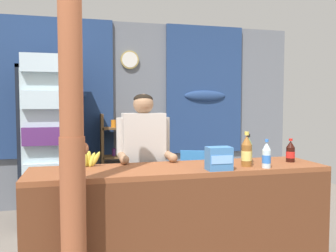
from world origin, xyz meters
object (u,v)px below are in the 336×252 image
object	(u,v)px
bottle_shelf_rack	(119,160)
soda_bottle_grape_soda	(68,159)
soda_bottle_water	(266,156)
timber_post	(72,145)
shopkeeper	(144,154)
snack_box_biscuit	(219,158)
soda_bottle_iced_tea	(247,152)
soda_bottle_lime_soda	(248,151)
stall_counter	(184,213)
plastic_lawn_chair	(198,179)
drink_fridge	(53,133)
soda_bottle_cola	(290,152)
banana_bunch	(85,159)

from	to	relation	value
bottle_shelf_rack	soda_bottle_grape_soda	bearing A→B (deg)	-106.73
bottle_shelf_rack	soda_bottle_water	xyz separation A→B (m)	(0.96, -2.17, 0.33)
timber_post	shopkeeper	bearing A→B (deg)	55.73
snack_box_biscuit	soda_bottle_grape_soda	bearing A→B (deg)	168.92
soda_bottle_iced_tea	shopkeeper	bearing A→B (deg)	141.34
shopkeeper	soda_bottle_lime_soda	xyz separation A→B (m)	(0.85, -0.45, 0.06)
soda_bottle_water	snack_box_biscuit	distance (m)	0.40
stall_counter	plastic_lawn_chair	world-z (taller)	stall_counter
drink_fridge	stall_counter	bearing A→B (deg)	-56.80
soda_bottle_lime_soda	soda_bottle_cola	xyz separation A→B (m)	(0.39, -0.04, -0.02)
drink_fridge	soda_bottle_grape_soda	xyz separation A→B (m)	(0.23, -1.59, -0.08)
bottle_shelf_rack	plastic_lawn_chair	world-z (taller)	bottle_shelf_rack
shopkeeper	snack_box_biscuit	bearing A→B (deg)	-55.86
shopkeeper	banana_bunch	bearing A→B (deg)	-150.76
banana_bunch	shopkeeper	bearing A→B (deg)	29.24
soda_bottle_grape_soda	plastic_lawn_chair	bearing A→B (deg)	40.53
shopkeeper	soda_bottle_grape_soda	xyz separation A→B (m)	(-0.67, -0.47, 0.05)
soda_bottle_grape_soda	snack_box_biscuit	bearing A→B (deg)	-11.08
soda_bottle_lime_soda	shopkeeper	bearing A→B (deg)	152.01
drink_fridge	soda_bottle_grape_soda	bearing A→B (deg)	-81.63
timber_post	soda_bottle_water	world-z (taller)	timber_post
plastic_lawn_chair	soda_bottle_water	distance (m)	1.59
soda_bottle_iced_tea	soda_bottle_cola	bearing A→B (deg)	12.57
stall_counter	soda_bottle_lime_soda	size ratio (longest dim) A/B	9.56
drink_fridge	snack_box_biscuit	distance (m)	2.27
soda_bottle_grape_soda	snack_box_biscuit	world-z (taller)	soda_bottle_grape_soda
shopkeeper	plastic_lawn_chair	bearing A→B (deg)	44.30
soda_bottle_water	snack_box_biscuit	bearing A→B (deg)	178.43
soda_bottle_grape_soda	snack_box_biscuit	xyz separation A→B (m)	(1.14, -0.22, -0.00)
stall_counter	snack_box_biscuit	xyz separation A→B (m)	(0.25, -0.10, 0.44)
soda_bottle_iced_tea	soda_bottle_grape_soda	size ratio (longest dim) A/B	1.28
soda_bottle_lime_soda	soda_bottle_grape_soda	world-z (taller)	soda_bottle_lime_soda
timber_post	soda_bottle_water	bearing A→B (deg)	7.92
stall_counter	soda_bottle_grape_soda	world-z (taller)	soda_bottle_grape_soda
soda_bottle_water	banana_bunch	xyz separation A→B (m)	(-1.42, 0.40, -0.04)
plastic_lawn_chair	banana_bunch	xyz separation A→B (m)	(-1.36, -1.10, 0.47)
soda_bottle_cola	drink_fridge	bearing A→B (deg)	142.90
stall_counter	bottle_shelf_rack	bearing A→B (deg)	98.45
soda_bottle_lime_soda	soda_bottle_cola	distance (m)	0.39
stall_counter	soda_bottle_grape_soda	xyz separation A→B (m)	(-0.89, 0.12, 0.45)
timber_post	snack_box_biscuit	bearing A→B (deg)	11.35
stall_counter	soda_bottle_water	size ratio (longest dim) A/B	10.38
soda_bottle_grape_soda	banana_bunch	bearing A→B (deg)	53.40
stall_counter	soda_bottle_iced_tea	world-z (taller)	soda_bottle_iced_tea
plastic_lawn_chair	shopkeeper	size ratio (longest dim) A/B	0.57
soda_bottle_lime_soda	bottle_shelf_rack	bearing A→B (deg)	115.93
bottle_shelf_rack	shopkeeper	bearing A→B (deg)	-86.69
bottle_shelf_rack	banana_bunch	size ratio (longest dim) A/B	4.82
plastic_lawn_chair	timber_post	bearing A→B (deg)	-130.09
soda_bottle_water	banana_bunch	distance (m)	1.47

